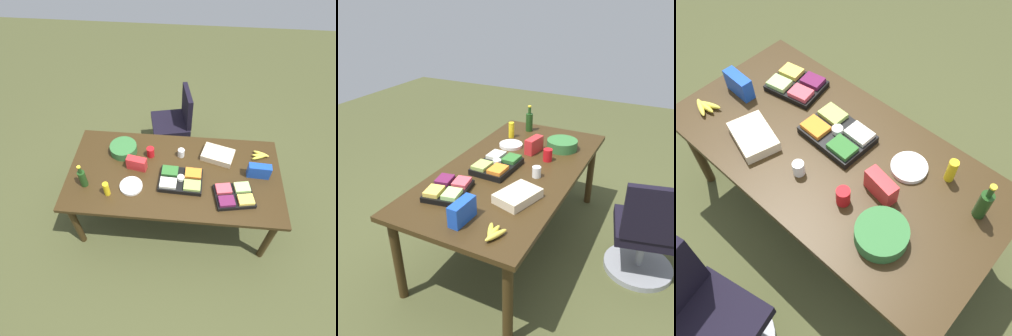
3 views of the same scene
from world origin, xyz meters
The scene contains 15 objects.
ground_plane centered at (0.00, 0.00, 0.00)m, with size 10.00×10.00×0.00m, color #454827.
conference_table centered at (0.00, 0.00, 0.69)m, with size 2.15×1.08×0.76m.
office_chair centered at (0.09, -1.13, 0.35)m, with size 0.58×0.57×0.91m.
paper_plate_stack centered at (0.41, 0.21, 0.78)m, with size 0.22×0.22×0.03m, color white.
mustard_bottle centered at (0.62, 0.31, 0.84)m, with size 0.06×0.06×0.16m, color yellow.
wine_bottle centered at (0.87, 0.22, 0.87)m, with size 0.09×0.09×0.27m.
salad_bowl centered at (0.56, -0.25, 0.81)m, with size 0.28×0.28×0.09m, color #316A33.
sheet_cake centered at (-0.44, -0.26, 0.80)m, with size 0.32×0.22×0.07m, color beige.
veggie_tray centered at (-0.07, 0.11, 0.80)m, with size 0.43×0.32×0.09m.
chip_bag_blue centered at (-0.84, -0.04, 0.84)m, with size 0.22×0.08×0.15m, color #1A47B3.
chip_bag_red centered at (0.39, -0.03, 0.83)m, with size 0.20×0.08×0.14m, color red.
red_solo_cup centered at (0.27, -0.21, 0.82)m, with size 0.08×0.08×0.11m, color red.
paper_cup centered at (-0.05, -0.24, 0.81)m, with size 0.07×0.07×0.09m, color white.
fruit_platter centered at (-0.58, 0.25, 0.80)m, with size 0.40×0.34×0.07m.
banana_bunch centered at (-0.89, -0.30, 0.79)m, with size 0.19×0.15×0.04m.
Camera 2 is at (-2.45, -1.18, 2.16)m, focal length 38.56 mm.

